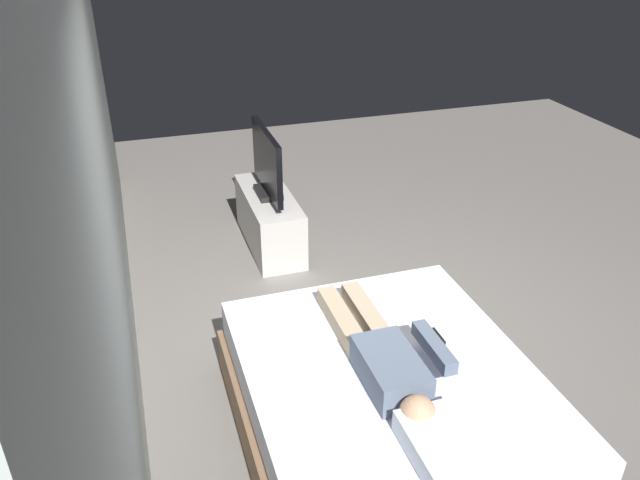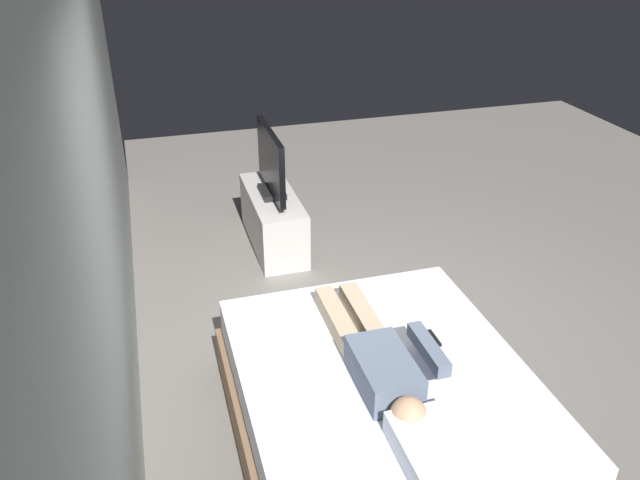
% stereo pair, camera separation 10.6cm
% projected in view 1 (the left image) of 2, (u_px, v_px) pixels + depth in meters
% --- Properties ---
extents(ground_plane, '(10.00, 10.00, 0.00)m').
position_uv_depth(ground_plane, '(375.00, 347.00, 4.48)').
color(ground_plane, slate).
extents(back_wall, '(6.40, 0.10, 2.80)m').
position_uv_depth(back_wall, '(97.00, 170.00, 3.70)').
color(back_wall, silver).
rests_on(back_wall, ground).
extents(bed, '(1.93, 1.62, 0.54)m').
position_uv_depth(bed, '(388.00, 407.00, 3.57)').
color(bed, brown).
rests_on(bed, ground).
extents(pillow, '(0.48, 0.34, 0.12)m').
position_uv_depth(pillow, '(447.00, 448.00, 2.87)').
color(pillow, white).
rests_on(pillow, bed).
extents(person, '(1.26, 0.46, 0.18)m').
position_uv_depth(person, '(383.00, 356.00, 3.42)').
color(person, slate).
rests_on(person, bed).
extents(remote, '(0.15, 0.04, 0.02)m').
position_uv_depth(remote, '(437.00, 336.00, 3.69)').
color(remote, black).
rests_on(remote, bed).
extents(tv_stand, '(1.10, 0.40, 0.50)m').
position_uv_depth(tv_stand, '(269.00, 220.00, 5.68)').
color(tv_stand, '#B7B2AD').
rests_on(tv_stand, ground).
extents(tv, '(0.88, 0.20, 0.59)m').
position_uv_depth(tv, '(267.00, 165.00, 5.42)').
color(tv, black).
rests_on(tv, tv_stand).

